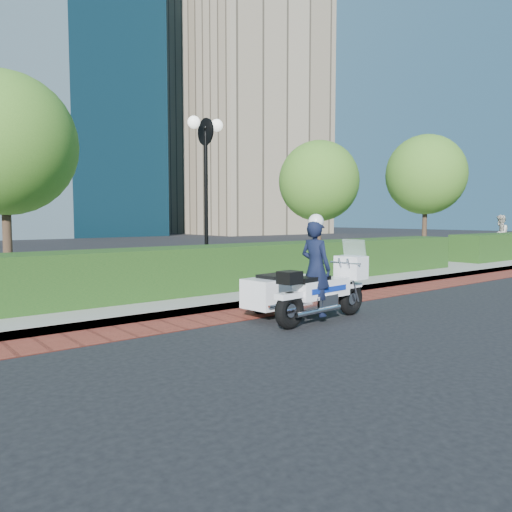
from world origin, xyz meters
TOP-DOWN VIEW (x-y plane):
  - ground at (0.00, 0.00)m, footprint 120.00×120.00m
  - brick_strip at (0.00, 1.50)m, footprint 60.00×1.00m
  - sidewalk at (0.00, 6.00)m, footprint 60.00×8.00m
  - hedge_main at (0.00, 3.60)m, footprint 18.00×1.20m
  - lamppost at (1.00, 5.20)m, footprint 1.02×0.70m
  - tree_b at (-3.50, 6.50)m, footprint 3.20×3.20m
  - tree_c at (6.50, 6.50)m, footprint 2.80×2.80m
  - tree_d at (13.00, 6.50)m, footprint 3.40×3.40m
  - tower_right at (28.00, 38.00)m, footprint 14.00×12.00m
  - police_motorcycle at (-0.06, 0.43)m, footprint 2.30×1.63m
  - pedestrian at (16.52, 4.91)m, footprint 0.98×0.85m

SIDE VIEW (x-z plane):
  - ground at x=0.00m, z-range 0.00..0.00m
  - brick_strip at x=0.00m, z-range 0.00..0.01m
  - sidewalk at x=0.00m, z-range 0.00..0.15m
  - police_motorcycle at x=-0.06m, z-range -0.29..1.57m
  - hedge_main at x=0.00m, z-range 0.15..1.15m
  - pedestrian at x=16.52m, z-range 0.15..1.90m
  - lamppost at x=1.00m, z-range 0.85..5.06m
  - tree_c at x=6.50m, z-range 0.90..5.20m
  - tree_b at x=-3.50m, z-range 0.99..5.88m
  - tree_d at x=13.00m, z-range 1.03..6.19m
  - tower_right at x=28.00m, z-range 0.00..28.00m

